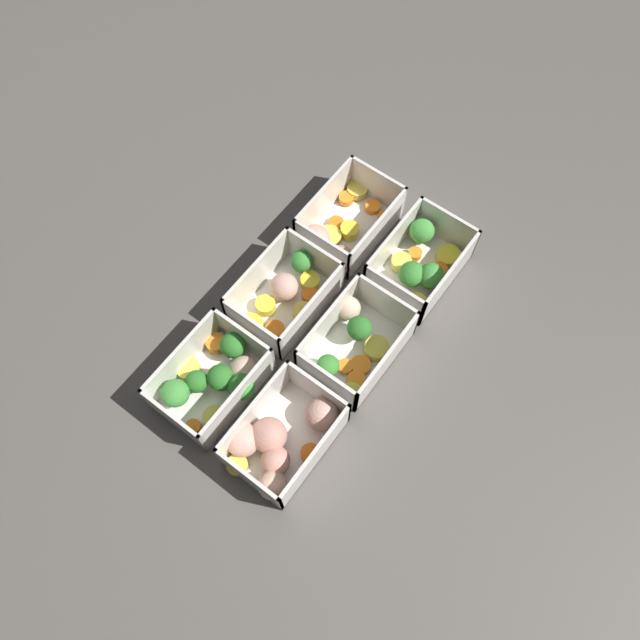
{
  "coord_description": "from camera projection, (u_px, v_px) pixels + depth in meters",
  "views": [
    {
      "loc": [
        0.31,
        0.23,
        0.85
      ],
      "look_at": [
        0.0,
        0.0,
        0.02
      ],
      "focal_mm": 35.0,
      "sensor_mm": 36.0,
      "label": 1
    }
  ],
  "objects": [
    {
      "name": "container_far_right",
      "position": [
        279.0,
        440.0,
        0.84
      ],
      "size": [
        0.17,
        0.13,
        0.07
      ],
      "color": "silver",
      "rests_on": "ground_plane"
    },
    {
      "name": "container_far_left",
      "position": [
        420.0,
        263.0,
        0.95
      ],
      "size": [
        0.16,
        0.11,
        0.07
      ],
      "color": "silver",
      "rests_on": "ground_plane"
    },
    {
      "name": "container_near_center",
      "position": [
        285.0,
        294.0,
        0.93
      ],
      "size": [
        0.17,
        0.11,
        0.07
      ],
      "color": "silver",
      "rests_on": "ground_plane"
    },
    {
      "name": "container_near_right",
      "position": [
        216.0,
        378.0,
        0.87
      ],
      "size": [
        0.15,
        0.13,
        0.07
      ],
      "color": "silver",
      "rests_on": "ground_plane"
    },
    {
      "name": "container_far_center",
      "position": [
        355.0,
        343.0,
        0.9
      ],
      "size": [
        0.15,
        0.12,
        0.07
      ],
      "color": "silver",
      "rests_on": "ground_plane"
    },
    {
      "name": "container_near_left",
      "position": [
        341.0,
        230.0,
        0.98
      ],
      "size": [
        0.18,
        0.11,
        0.07
      ],
      "color": "silver",
      "rests_on": "ground_plane"
    },
    {
      "name": "ground_plane",
      "position": [
        320.0,
        327.0,
        0.94
      ],
      "size": [
        4.0,
        4.0,
        0.0
      ],
      "primitive_type": "plane",
      "color": "#56514C"
    }
  ]
}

